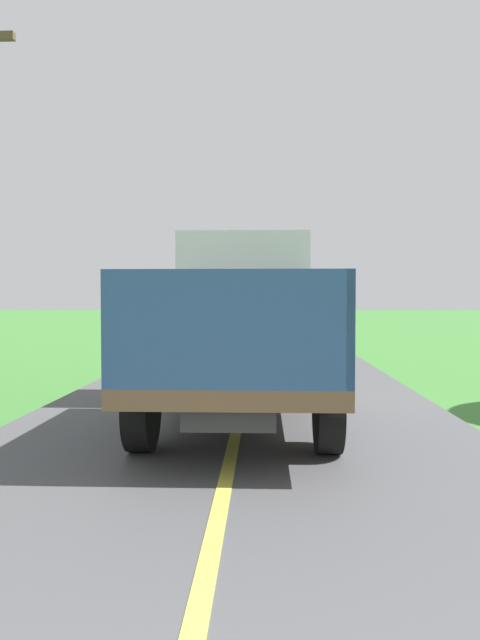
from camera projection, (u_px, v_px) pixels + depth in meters
banana_truck_near at (243, 321)px, 9.14m from camera, size 2.38×5.82×2.80m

